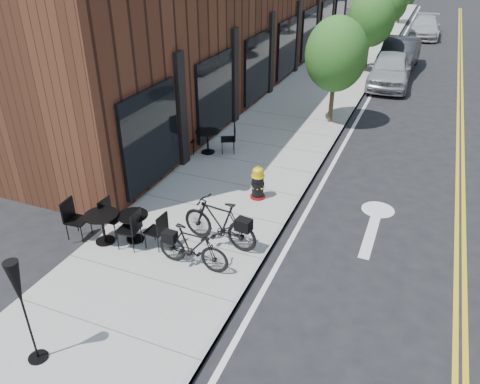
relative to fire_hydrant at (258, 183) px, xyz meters
The scene contains 16 objects.
ground 2.78m from the fire_hydrant, 66.71° to the right, with size 120.00×120.00×0.00m, color black.
sidewalk_near 7.57m from the fire_hydrant, 97.02° to the left, with size 4.00×70.00×0.12m, color #9E9B93.
building_near 13.05m from the fire_hydrant, 115.25° to the left, with size 5.00×28.00×7.00m, color #432215.
tree_near_a 6.83m from the fire_hydrant, 85.81° to the left, with size 2.20×2.20×3.81m.
tree_near_b 14.67m from the fire_hydrant, 88.12° to the left, with size 2.30×2.30×3.98m.
tree_near_c 22.59m from the fire_hydrant, 88.79° to the left, with size 2.10×2.10×3.67m.
fire_hydrant is the anchor object (origin of this frame).
bicycle_left 2.33m from the fire_hydrant, 91.30° to the right, with size 0.53×1.89×1.14m, color black.
bicycle_right 3.31m from the fire_hydrant, 93.76° to the right, with size 0.46×1.64×0.99m, color black.
bistro_set_a 3.51m from the fire_hydrant, 123.25° to the right, with size 1.63×0.74×0.87m.
bistro_set_b 4.13m from the fire_hydrant, 127.71° to the right, with size 1.79×0.83×0.95m.
bistro_set_c 3.32m from the fire_hydrant, 139.46° to the left, with size 1.77×1.14×0.95m.
patio_umbrella 6.74m from the fire_hydrant, 102.85° to the right, with size 0.32×0.32×2.00m.
parked_car_a 12.74m from the fire_hydrant, 81.53° to the left, with size 1.83×4.54×1.55m, color #A0A4A8.
parked_car_b 16.12m from the fire_hydrant, 83.06° to the left, with size 1.69×4.85×1.60m, color black.
parked_car_c 25.86m from the fire_hydrant, 84.06° to the left, with size 1.95×4.80×1.39m, color #B7B7BC.
Camera 1 is at (2.66, -7.79, 6.34)m, focal length 35.00 mm.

